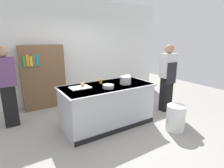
{
  "coord_description": "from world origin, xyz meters",
  "views": [
    {
      "loc": [
        -1.87,
        -3.15,
        1.89
      ],
      "look_at": [
        0.25,
        0.2,
        0.85
      ],
      "focal_mm": 28.64,
      "sensor_mm": 36.0,
      "label": 1
    }
  ],
  "objects": [
    {
      "name": "onion",
      "position": [
        -0.51,
        0.11,
        0.96
      ],
      "size": [
        0.09,
        0.09,
        0.09
      ],
      "primitive_type": "sphere",
      "color": "tan",
      "rests_on": "cutting_board"
    },
    {
      "name": "person_chef",
      "position": [
        1.72,
        -0.14,
        0.91
      ],
      "size": [
        0.38,
        0.25,
        1.72
      ],
      "rotation": [
        0.0,
        0.0,
        1.64
      ],
      "color": "black",
      "rests_on": "ground_plane"
    },
    {
      "name": "stock_pot",
      "position": [
        0.39,
        -0.12,
        0.98
      ],
      "size": [
        0.3,
        0.24,
        0.17
      ],
      "color": "#B7BABF",
      "rests_on": "counter_island"
    },
    {
      "name": "trash_bin",
      "position": [
        1.07,
        -0.98,
        0.27
      ],
      "size": [
        0.38,
        0.38,
        0.54
      ],
      "primitive_type": "cylinder",
      "color": "white",
      "rests_on": "ground_plane"
    },
    {
      "name": "ground_plane",
      "position": [
        0.0,
        0.0,
        0.0
      ],
      "size": [
        10.0,
        10.0,
        0.0
      ],
      "primitive_type": "plane",
      "color": "#9E9991"
    },
    {
      "name": "bookshelf",
      "position": [
        -0.92,
        1.8,
        0.85
      ],
      "size": [
        1.1,
        0.31,
        1.7
      ],
      "color": "brown",
      "rests_on": "ground_plane"
    },
    {
      "name": "back_wall",
      "position": [
        0.0,
        2.1,
        1.5
      ],
      "size": [
        6.4,
        0.12,
        3.0
      ],
      "primitive_type": "cube",
      "color": "white",
      "rests_on": "ground_plane"
    },
    {
      "name": "person_guest",
      "position": [
        -1.8,
        1.07,
        0.91
      ],
      "size": [
        0.38,
        0.24,
        1.72
      ],
      "rotation": [
        0.0,
        0.0,
        -1.72
      ],
      "color": "black",
      "rests_on": "ground_plane"
    },
    {
      "name": "cutting_board",
      "position": [
        -0.57,
        0.1,
        0.91
      ],
      "size": [
        0.4,
        0.28,
        0.02
      ],
      "primitive_type": "cube",
      "color": "silver",
      "rests_on": "counter_island"
    },
    {
      "name": "mixing_bowl",
      "position": [
        -0.09,
        -0.2,
        0.94
      ],
      "size": [
        0.23,
        0.23,
        0.07
      ],
      "primitive_type": "cylinder",
      "color": "#B7BABF",
      "rests_on": "counter_island"
    },
    {
      "name": "counter_island",
      "position": [
        0.0,
        -0.0,
        0.47
      ],
      "size": [
        1.98,
        0.98,
        0.9
      ],
      "color": "#B7BABF",
      "rests_on": "ground_plane"
    },
    {
      "name": "juice_cup",
      "position": [
        -0.03,
        0.22,
        0.95
      ],
      "size": [
        0.07,
        0.07,
        0.1
      ],
      "primitive_type": "cylinder",
      "color": "yellow",
      "rests_on": "counter_island"
    },
    {
      "name": "sauce_pan",
      "position": [
        0.67,
        0.18,
        0.96
      ],
      "size": [
        0.24,
        0.17,
        0.12
      ],
      "color": "#99999E",
      "rests_on": "counter_island"
    }
  ]
}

